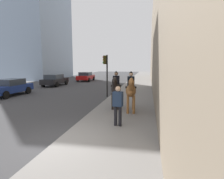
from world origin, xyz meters
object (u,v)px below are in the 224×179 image
car_mid_lane (86,76)px  car_far_lane (55,80)px  pedestrian_greeting (118,103)px  car_near_lane (10,87)px  mounted_horse_near (116,88)px  traffic_light_near_curb (106,69)px  mounted_horse_far (131,90)px

car_mid_lane → car_far_lane: size_ratio=1.02×
pedestrian_greeting → car_near_lane: pedestrian_greeting is taller
mounted_horse_near → pedestrian_greeting: (-3.16, -0.63, -0.23)m
car_mid_lane → car_far_lane: (-6.99, 1.66, 0.01)m
pedestrian_greeting → car_mid_lane: pedestrian_greeting is taller
mounted_horse_near → traffic_light_near_curb: traffic_light_near_curb is taller
pedestrian_greeting → car_near_lane: 12.32m
mounted_horse_far → car_near_lane: 11.53m
mounted_horse_far → car_mid_lane: size_ratio=0.50×
car_far_lane → pedestrian_greeting: bearing=-145.0°
pedestrian_greeting → car_mid_lane: size_ratio=0.38×
mounted_horse_near → car_mid_lane: mounted_horse_near is taller
car_near_lane → traffic_light_near_curb: 8.49m
mounted_horse_far → traffic_light_near_curb: traffic_light_near_curb is taller
mounted_horse_near → car_mid_lane: size_ratio=0.50×
mounted_horse_near → mounted_horse_far: 1.17m
mounted_horse_far → car_mid_lane: bearing=-160.9°
pedestrian_greeting → car_far_lane: pedestrian_greeting is taller
mounted_horse_far → pedestrian_greeting: bearing=-13.8°
mounted_horse_near → mounted_horse_far: mounted_horse_far is taller
pedestrian_greeting → car_far_lane: (14.00, 10.24, -0.34)m
car_near_lane → car_far_lane: (7.54, -0.25, 0.02)m
car_near_lane → mounted_horse_near: bearing=73.2°
traffic_light_near_curb → car_far_lane: bearing=51.1°
mounted_horse_far → pedestrian_greeting: mounted_horse_far is taller
car_near_lane → car_mid_lane: 14.65m
mounted_horse_far → traffic_light_near_curb: size_ratio=0.65×
mounted_horse_far → pedestrian_greeting: (-2.46, 0.31, -0.24)m
mounted_horse_far → car_mid_lane: 20.56m
car_near_lane → car_mid_lane: (14.53, -1.91, 0.01)m
car_near_lane → traffic_light_near_curb: bearing=99.0°
mounted_horse_far → car_near_lane: size_ratio=0.51×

